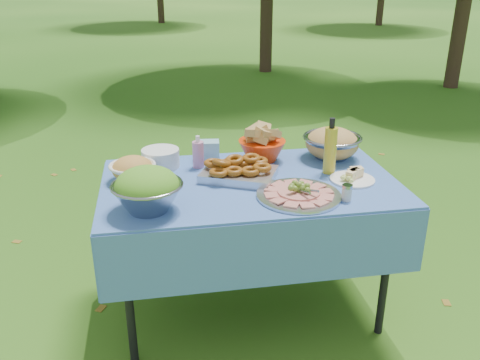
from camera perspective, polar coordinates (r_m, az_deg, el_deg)
name	(u,v)px	position (r m, az deg, el deg)	size (l,w,h in m)	color
ground	(249,307)	(2.91, 1.03, -14.04)	(80.00, 80.00, 0.00)	#0C380A
picnic_table	(250,247)	(2.70, 1.09, -7.57)	(1.46, 0.86, 0.76)	#7EA7F2
salad_bowl	(147,189)	(2.22, -10.37, -1.06)	(0.31, 0.31, 0.20)	#919399
pasta_bowl_white	(133,169)	(2.57, -11.97, 1.25)	(0.22, 0.22, 0.13)	white
plate_stack	(161,158)	(2.73, -8.90, 2.46)	(0.20, 0.20, 0.10)	white
wipes_box	(209,150)	(2.81, -3.55, 3.33)	(0.12, 0.09, 0.11)	#88C8D9
sanitizer_bottle	(198,152)	(2.69, -4.72, 3.19)	(0.06, 0.06, 0.17)	pink
bread_bowl	(262,145)	(2.79, 2.49, 3.94)	(0.26, 0.26, 0.17)	red
pasta_bowl_steel	(332,143)	(2.87, 10.30, 4.13)	(0.32, 0.32, 0.17)	#919399
fried_tray	(239,170)	(2.55, -0.13, 1.07)	(0.36, 0.25, 0.08)	silver
charcuterie_platter	(299,188)	(2.36, 6.65, -0.87)	(0.39, 0.39, 0.09)	#B5B6BD
oil_bottle	(331,146)	(2.63, 10.13, 3.79)	(0.06, 0.06, 0.29)	gold
cheese_plate	(353,175)	(2.59, 12.54, 0.57)	(0.22, 0.22, 0.06)	white
shaker	(347,193)	(2.36, 11.90, -1.39)	(0.05, 0.05, 0.08)	silver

